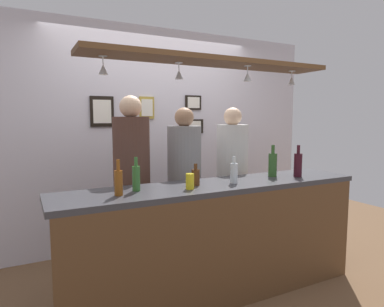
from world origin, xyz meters
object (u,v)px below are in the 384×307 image
object	(u,v)px
bottle_champagne_green	(273,164)
drink_can	(190,181)
picture_frame_caricature	(102,112)
person_middle_grey_shirt	(185,172)
bottle_soda_clear	(234,172)
bottle_beer_brown_stubby	(196,177)
picture_frame_crest	(147,108)
person_right_white_patterned_shirt	(232,168)
bottle_beer_amber_tall	(118,182)
person_left_brown_shirt	(132,170)
bottle_wine_dark_red	(298,164)
picture_frame_upper_small	(193,103)
picture_frame_lower_pair	(193,126)
bottle_beer_green_import	(136,177)

from	to	relation	value
bottle_champagne_green	drink_can	bearing A→B (deg)	-171.44
picture_frame_caricature	person_middle_grey_shirt	bearing A→B (deg)	-50.92
person_middle_grey_shirt	bottle_soda_clear	world-z (taller)	person_middle_grey_shirt
bottle_beer_brown_stubby	picture_frame_crest	world-z (taller)	picture_frame_crest
person_right_white_patterned_shirt	bottle_champagne_green	xyz separation A→B (m)	(0.08, -0.57, 0.11)
bottle_beer_brown_stubby	bottle_soda_clear	world-z (taller)	bottle_soda_clear
bottle_beer_amber_tall	picture_frame_crest	xyz separation A→B (m)	(0.74, 1.46, 0.57)
person_right_white_patterned_shirt	bottle_soda_clear	distance (m)	0.80
bottle_beer_amber_tall	bottle_soda_clear	bearing A→B (deg)	-0.10
person_middle_grey_shirt	picture_frame_caricature	xyz separation A→B (m)	(-0.64, 0.79, 0.62)
bottle_beer_amber_tall	bottle_beer_brown_stubby	bearing A→B (deg)	6.06
drink_can	person_middle_grey_shirt	bearing A→B (deg)	67.22
person_left_brown_shirt	person_right_white_patterned_shirt	xyz separation A→B (m)	(1.12, 0.00, -0.06)
bottle_wine_dark_red	picture_frame_crest	xyz separation A→B (m)	(-0.97, 1.47, 0.55)
picture_frame_upper_small	picture_frame_lower_pair	size ratio (longest dim) A/B	0.73
bottle_soda_clear	bottle_wine_dark_red	distance (m)	0.72
person_left_brown_shirt	bottle_champagne_green	bearing A→B (deg)	-25.32
person_left_brown_shirt	bottle_beer_amber_tall	world-z (taller)	person_left_brown_shirt
bottle_beer_amber_tall	drink_can	xyz separation A→B (m)	(0.55, -0.04, -0.04)
picture_frame_upper_small	picture_frame_crest	world-z (taller)	picture_frame_upper_small
person_left_brown_shirt	person_middle_grey_shirt	distance (m)	0.55
person_right_white_patterned_shirt	bottle_wine_dark_red	size ratio (longest dim) A/B	5.49
bottle_beer_amber_tall	picture_frame_upper_small	xyz separation A→B (m)	(1.36, 1.46, 0.65)
person_right_white_patterned_shirt	bottle_beer_brown_stubby	world-z (taller)	person_right_white_patterned_shirt
person_right_white_patterned_shirt	bottle_beer_brown_stubby	distance (m)	0.97
person_middle_grey_shirt	bottle_beer_green_import	world-z (taller)	person_middle_grey_shirt
person_right_white_patterned_shirt	drink_can	bearing A→B (deg)	-140.89
person_left_brown_shirt	picture_frame_lower_pair	world-z (taller)	person_left_brown_shirt
bottle_beer_amber_tall	picture_frame_caricature	size ratio (longest dim) A/B	0.76
bottle_beer_brown_stubby	picture_frame_caricature	bearing A→B (deg)	107.96
picture_frame_upper_small	picture_frame_crest	distance (m)	0.62
person_left_brown_shirt	picture_frame_caricature	xyz separation A→B (m)	(-0.09, 0.79, 0.55)
bottle_champagne_green	bottle_beer_amber_tall	bearing A→B (deg)	-176.11
bottle_beer_brown_stubby	drink_can	xyz separation A→B (m)	(-0.11, -0.11, -0.01)
bottle_beer_amber_tall	picture_frame_caricature	distance (m)	1.56
bottle_beer_brown_stubby	picture_frame_lower_pair	xyz separation A→B (m)	(0.69, 1.39, 0.37)
bottle_champagne_green	bottle_soda_clear	bearing A→B (deg)	-168.50
drink_can	picture_frame_lower_pair	world-z (taller)	picture_frame_lower_pair
person_left_brown_shirt	picture_frame_crest	size ratio (longest dim) A/B	6.69
person_right_white_patterned_shirt	picture_frame_lower_pair	bearing A→B (deg)	95.76
bottle_beer_brown_stubby	drink_can	size ratio (longest dim) A/B	1.48
bottle_beer_brown_stubby	person_right_white_patterned_shirt	bearing A→B (deg)	38.09
bottle_soda_clear	drink_can	xyz separation A→B (m)	(-0.44, -0.04, -0.03)
bottle_champagne_green	bottle_beer_brown_stubby	distance (m)	0.84
bottle_beer_green_import	bottle_wine_dark_red	world-z (taller)	bottle_wine_dark_red
bottle_champagne_green	bottle_beer_green_import	distance (m)	1.34
person_middle_grey_shirt	person_right_white_patterned_shirt	distance (m)	0.58
drink_can	picture_frame_crest	distance (m)	1.63
bottle_beer_brown_stubby	bottle_wine_dark_red	world-z (taller)	bottle_wine_dark_red
picture_frame_caricature	bottle_soda_clear	bearing A→B (deg)	-61.88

